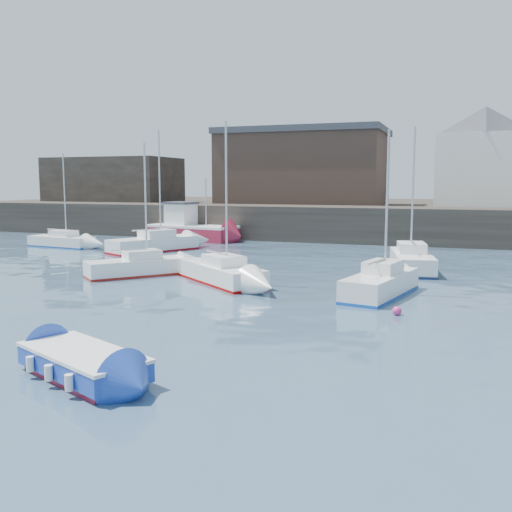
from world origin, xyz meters
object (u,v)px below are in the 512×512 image
(blue_dinghy, at_px, (83,363))
(sailboat_h, at_px, (154,244))
(sailboat_b, at_px, (221,272))
(sailboat_e, at_px, (62,241))
(sailboat_c, at_px, (381,283))
(sailboat_f, at_px, (412,260))
(sailboat_a, at_px, (138,266))
(buoy_far, at_px, (178,273))
(fishing_boat, at_px, (190,228))
(buoy_mid, at_px, (397,315))

(blue_dinghy, height_order, sailboat_h, sailboat_h)
(sailboat_b, distance_m, sailboat_e, 21.19)
(sailboat_b, distance_m, sailboat_h, 14.54)
(sailboat_b, bearing_deg, sailboat_e, 149.81)
(sailboat_c, distance_m, sailboat_f, 8.19)
(sailboat_c, bearing_deg, sailboat_b, 175.01)
(sailboat_a, xyz_separation_m, sailboat_f, (13.93, 6.94, 0.07))
(sailboat_c, bearing_deg, buoy_far, 167.42)
(blue_dinghy, relative_size, buoy_far, 12.46)
(sailboat_b, bearing_deg, sailboat_a, 174.30)
(sailboat_a, bearing_deg, sailboat_c, -5.27)
(fishing_boat, bearing_deg, sailboat_f, -30.26)
(sailboat_e, bearing_deg, fishing_boat, 50.38)
(sailboat_e, distance_m, sailboat_h, 8.33)
(fishing_boat, distance_m, sailboat_b, 22.24)
(sailboat_e, relative_size, sailboat_f, 0.89)
(sailboat_b, relative_size, buoy_far, 23.02)
(fishing_boat, xyz_separation_m, sailboat_c, (19.36, -19.86, -0.48))
(blue_dinghy, bearing_deg, sailboat_h, 116.18)
(sailboat_a, height_order, buoy_far, sailboat_a)
(blue_dinghy, height_order, sailboat_a, sailboat_a)
(fishing_boat, distance_m, buoy_mid, 31.13)
(buoy_far, bearing_deg, blue_dinghy, -70.56)
(sailboat_f, relative_size, sailboat_h, 0.93)
(sailboat_b, bearing_deg, buoy_mid, -25.07)
(sailboat_a, bearing_deg, blue_dinghy, -63.42)
(sailboat_e, relative_size, buoy_far, 20.97)
(buoy_mid, xyz_separation_m, buoy_far, (-12.63, 6.16, 0.00))
(sailboat_f, bearing_deg, sailboat_c, -94.79)
(blue_dinghy, distance_m, buoy_far, 17.25)
(fishing_boat, height_order, buoy_far, fishing_boat)
(fishing_boat, xyz_separation_m, sailboat_e, (-7.03, -8.50, -0.57))
(sailboat_f, bearing_deg, blue_dinghy, -106.49)
(sailboat_b, bearing_deg, sailboat_h, 133.38)
(sailboat_e, bearing_deg, sailboat_c, -23.29)
(fishing_boat, height_order, sailboat_a, sailboat_a)
(sailboat_c, height_order, sailboat_f, sailboat_f)
(sailboat_e, bearing_deg, blue_dinghy, -50.56)
(sailboat_h, bearing_deg, fishing_boat, 98.61)
(sailboat_b, xyz_separation_m, sailboat_h, (-9.99, 10.57, 0.05))
(blue_dinghy, relative_size, buoy_mid, 12.17)
(buoy_mid, bearing_deg, fishing_boat, 131.11)
(sailboat_b, xyz_separation_m, sailboat_f, (8.76, 7.46, 0.06))
(fishing_boat, relative_size, sailboat_f, 1.04)
(sailboat_c, bearing_deg, sailboat_e, 156.71)
(sailboat_c, relative_size, buoy_far, 21.27)
(sailboat_a, bearing_deg, sailboat_e, 142.35)
(blue_dinghy, distance_m, sailboat_a, 16.68)
(sailboat_b, height_order, sailboat_c, sailboat_b)
(sailboat_a, bearing_deg, sailboat_f, 26.49)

